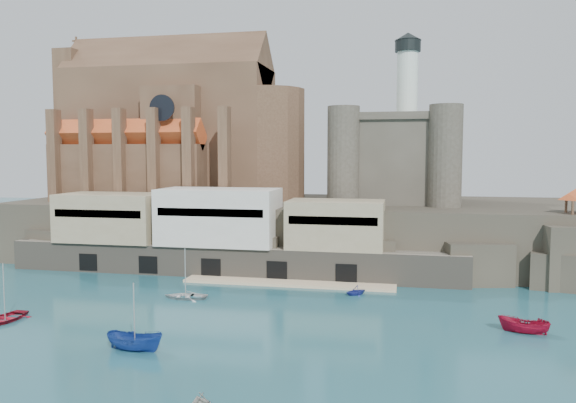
{
  "coord_description": "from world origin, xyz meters",
  "views": [
    {
      "loc": [
        17.73,
        -58.2,
        18.24
      ],
      "look_at": [
        -0.96,
        32.0,
        10.5
      ],
      "focal_mm": 35.0,
      "sensor_mm": 36.0,
      "label": 1
    }
  ],
  "objects_px": {
    "boat_0": "(5,321)",
    "boat_2": "(135,350)",
    "castle_keep": "(395,154)",
    "church": "(178,134)"
  },
  "relations": [
    {
      "from": "castle_keep",
      "to": "boat_2",
      "type": "relative_size",
      "value": 5.13
    },
    {
      "from": "boat_0",
      "to": "boat_2",
      "type": "relative_size",
      "value": 1.01
    },
    {
      "from": "church",
      "to": "boat_2",
      "type": "height_order",
      "value": "church"
    },
    {
      "from": "boat_2",
      "to": "boat_0",
      "type": "bearing_deg",
      "value": 76.1
    },
    {
      "from": "church",
      "to": "boat_2",
      "type": "xyz_separation_m",
      "value": [
        17.52,
        -53.03,
        -22.13
      ]
    },
    {
      "from": "castle_keep",
      "to": "boat_0",
      "type": "height_order",
      "value": "castle_keep"
    },
    {
      "from": "boat_0",
      "to": "boat_2",
      "type": "distance_m",
      "value": 19.27
    },
    {
      "from": "castle_keep",
      "to": "boat_0",
      "type": "relative_size",
      "value": 5.09
    },
    {
      "from": "boat_0",
      "to": "castle_keep",
      "type": "bearing_deg",
      "value": 49.27
    },
    {
      "from": "castle_keep",
      "to": "boat_0",
      "type": "distance_m",
      "value": 64.69
    }
  ]
}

